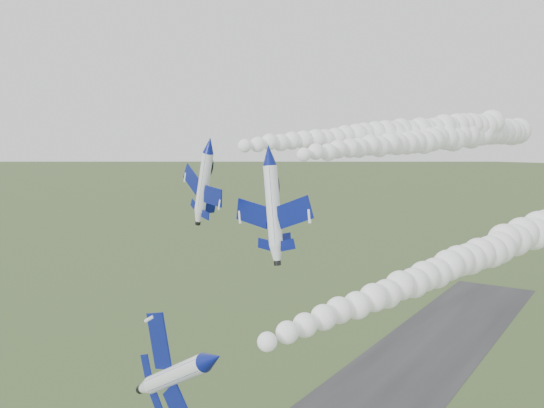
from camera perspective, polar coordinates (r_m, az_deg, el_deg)
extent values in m
cylinder|color=white|center=(51.22, -5.67, -14.35)|extent=(4.44, 9.59, 2.26)
cone|color=navy|center=(48.11, -11.42, -15.90)|extent=(2.78, 2.91, 2.26)
cone|color=white|center=(54.65, -0.87, -12.92)|extent=(2.67, 2.48, 2.26)
cylinder|color=black|center=(55.36, 0.00, -12.66)|extent=(1.27, 0.92, 1.14)
ellipsoid|color=black|center=(49.37, -7.54, -14.83)|extent=(2.23, 3.46, 1.51)
cube|color=navy|center=(52.10, -6.13, -10.67)|extent=(3.16, 3.21, 4.55)
cube|color=navy|center=(51.85, -3.78, -17.65)|extent=(3.16, 3.21, 4.55)
cube|color=navy|center=(54.11, -2.29, -11.39)|extent=(1.43, 1.47, 2.00)
cube|color=navy|center=(53.98, -1.03, -14.95)|extent=(1.43, 1.47, 2.00)
cube|color=navy|center=(52.73, -0.95, -12.87)|extent=(2.57, 2.25, 1.29)
cylinder|color=white|center=(76.83, -5.93, 5.53)|extent=(4.60, 8.00, 1.77)
cone|color=navy|center=(74.48, -9.28, 5.43)|extent=(2.42, 2.58, 1.77)
cone|color=white|center=(79.32, -2.90, 5.60)|extent=(2.28, 2.23, 1.77)
cylinder|color=black|center=(79.83, -2.33, 5.61)|extent=(1.04, 0.86, 0.90)
ellipsoid|color=black|center=(75.69, -7.21, 5.87)|extent=(2.11, 2.96, 1.18)
cube|color=navy|center=(79.57, -6.44, 6.08)|extent=(4.71, 3.65, 1.43)
cube|color=navy|center=(74.96, -4.40, 4.76)|extent=(4.71, 3.65, 1.43)
cube|color=navy|center=(80.07, -3.97, 5.93)|extent=(2.08, 1.64, 0.66)
cube|color=navy|center=(77.67, -2.85, 5.23)|extent=(2.08, 1.64, 0.66)
cube|color=navy|center=(78.41, -3.42, 6.43)|extent=(1.24, 1.67, 2.01)
cylinder|color=white|center=(71.81, -0.28, 4.63)|extent=(3.50, 9.64, 1.86)
cone|color=navy|center=(67.57, -3.74, 4.47)|extent=(2.27, 2.77, 1.86)
cone|color=white|center=(76.11, 2.67, 4.75)|extent=(2.19, 2.32, 1.86)
cylinder|color=black|center=(76.98, 3.21, 4.77)|extent=(1.05, 0.83, 0.94)
ellipsoid|color=black|center=(70.08, -1.68, 5.09)|extent=(1.79, 3.41, 1.24)
cube|color=navy|center=(74.79, -1.69, 4.32)|extent=(5.56, 3.57, 0.70)
cube|color=navy|center=(70.23, 2.24, 4.73)|extent=(5.56, 3.57, 0.70)
cube|color=navy|center=(76.52, 1.15, 4.63)|extent=(2.43, 1.62, 0.35)
cube|color=navy|center=(74.18, 3.23, 4.84)|extent=(2.43, 1.62, 0.35)
cube|color=navy|center=(75.19, 1.96, 5.84)|extent=(0.71, 1.84, 2.48)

